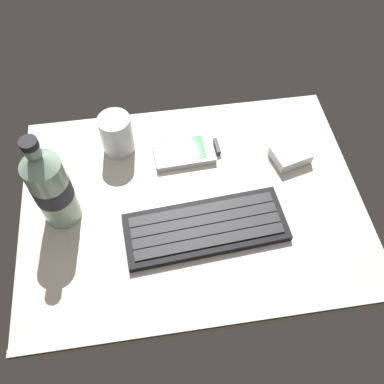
% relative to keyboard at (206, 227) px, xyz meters
% --- Properties ---
extents(ground_plane, '(0.64, 0.48, 0.03)m').
position_rel_keyboard_xyz_m(ground_plane, '(-0.02, 0.06, -0.02)').
color(ground_plane, beige).
extents(keyboard, '(0.30, 0.13, 0.02)m').
position_rel_keyboard_xyz_m(keyboard, '(0.00, 0.00, 0.00)').
color(keyboard, black).
rests_on(keyboard, ground_plane).
extents(handheld_device, '(0.13, 0.08, 0.02)m').
position_rel_keyboard_xyz_m(handheld_device, '(-0.01, 0.18, -0.00)').
color(handheld_device, silver).
rests_on(handheld_device, ground_plane).
extents(juice_cup, '(0.06, 0.06, 0.09)m').
position_rel_keyboard_xyz_m(juice_cup, '(-0.14, 0.21, 0.03)').
color(juice_cup, silver).
rests_on(juice_cup, ground_plane).
extents(water_bottle, '(0.07, 0.07, 0.21)m').
position_rel_keyboard_xyz_m(water_bottle, '(-0.25, 0.07, 0.08)').
color(water_bottle, '#9EC1A8').
rests_on(water_bottle, ground_plane).
extents(charger_block, '(0.08, 0.07, 0.02)m').
position_rel_keyboard_xyz_m(charger_block, '(0.19, 0.14, 0.00)').
color(charger_block, white).
rests_on(charger_block, ground_plane).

